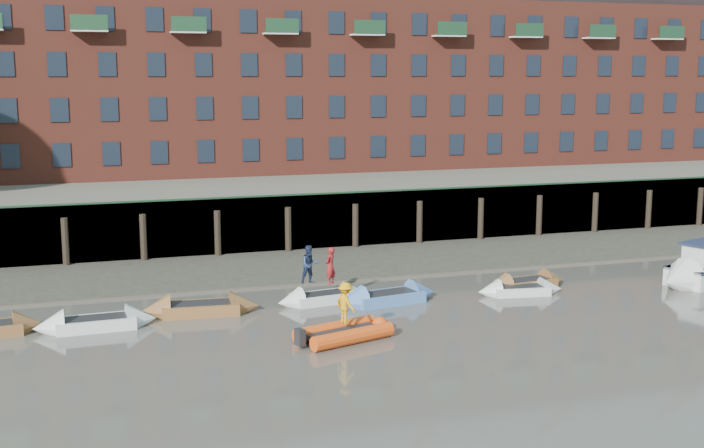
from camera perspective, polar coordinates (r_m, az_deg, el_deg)
name	(u,v)px	position (r m, az deg, el deg)	size (l,w,h in m)	color
ground	(497,370)	(31.02, 9.37, -9.29)	(220.00, 220.00, 0.00)	#565149
foreshore	(342,264)	(47.13, -0.67, -2.58)	(110.00, 8.00, 0.50)	#3D382F
mud_band	(362,277)	(43.98, 0.64, -3.48)	(110.00, 1.60, 0.10)	#4C4336
river_wall	(319,221)	(50.96, -2.14, 0.17)	(110.00, 1.23, 3.30)	#2D2A26
bank_terrace	(268,192)	(64.03, -5.46, 2.10)	(110.00, 28.00, 3.20)	#5E594D
apartment_terrace	(262,34)	(64.50, -5.82, 12.14)	(80.60, 15.56, 20.98)	brown
rowboat_1	(96,323)	(36.65, -16.24, -6.18)	(4.80, 1.56, 1.38)	silver
rowboat_2	(200,309)	(37.83, -9.77, -5.41)	(5.08, 1.89, 1.44)	brown
rowboat_3	(323,298)	(39.21, -1.87, -4.79)	(4.45, 1.89, 1.25)	silver
rowboat_4	(388,298)	(39.11, 2.31, -4.78)	(5.08, 2.24, 1.43)	#4A74B3
rowboat_5	(520,290)	(41.31, 10.82, -4.23)	(4.13, 1.70, 1.16)	silver
rowboat_6	(526,284)	(42.58, 11.20, -3.80)	(4.46, 1.78, 1.26)	brown
rib_tender	(347,332)	(33.90, -0.34, -6.99)	(3.96, 2.79, 0.67)	#E14811
motor_launch	(700,271)	(45.58, 21.55, -2.85)	(6.55, 3.87, 2.57)	silver
person_rower_a	(330,266)	(38.88, -1.41, -2.72)	(0.60, 0.39, 1.65)	maroon
person_rower_b	(310,265)	(39.00, -2.74, -2.63)	(0.84, 0.65, 1.72)	#19233F
person_rib_crew	(346,303)	(33.60, -0.42, -5.13)	(1.04, 0.59, 1.60)	orange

